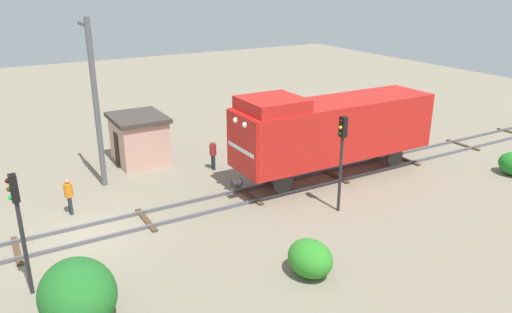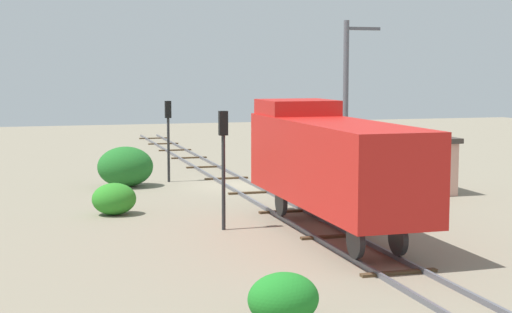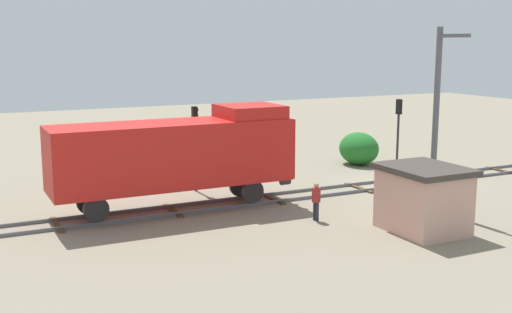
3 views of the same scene
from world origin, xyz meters
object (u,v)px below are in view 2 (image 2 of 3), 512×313
Objects in this scene: traffic_signal_mid at (223,148)px; catenary_mast at (347,100)px; relay_hut at (415,165)px; locomotive at (331,160)px; traffic_signal_near at (168,126)px; worker_by_signal at (380,185)px; worker_near_track at (283,165)px.

catenary_mast is at bearing -134.93° from traffic_signal_mid.
locomotive is at bearing 46.64° from relay_hut.
traffic_signal_near is at bearing -78.08° from locomotive.
traffic_signal_near is 12.85m from worker_by_signal.
locomotive is 6.82× the size of worker_near_track.
locomotive is 11.01m from relay_hut.
traffic_signal_near is 0.97× the size of traffic_signal_mid.
worker_near_track is 0.49× the size of relay_hut.
catenary_mast is 2.39× the size of relay_hut.
locomotive is 4.04m from traffic_signal_mid.
traffic_signal_mid is at bearing 55.12° from worker_by_signal.
worker_by_signal is at bearing 125.65° from traffic_signal_near.
catenary_mast is (-8.46, -8.48, 1.36)m from traffic_signal_mid.
worker_by_signal is (-4.20, -4.84, -1.78)m from locomotive.
locomotive is 6.82× the size of worker_by_signal.
traffic_signal_near is at bearing -28.66° from catenary_mast.
locomotive is 2.61× the size of traffic_signal_mid.
traffic_signal_mid is at bearing -32.51° from locomotive.
worker_near_track is (-5.60, 2.35, -1.99)m from traffic_signal_near.
traffic_signal_near is 6.39m from worker_near_track.
worker_near_track is at bearing -100.61° from locomotive.
traffic_signal_mid is at bearing -41.08° from worker_near_track.
locomotive reaches higher than relay_hut.
catenary_mast reaches higher than traffic_signal_mid.
traffic_signal_mid is at bearing 89.12° from traffic_signal_near.
worker_near_track is 1.00× the size of worker_by_signal.
locomotive is 11.91m from catenary_mast.
catenary_mast is (-8.26, 4.51, 1.45)m from traffic_signal_near.
locomotive is 3.31× the size of relay_hut.
catenary_mast is at bearing 151.34° from traffic_signal_near.
worker_by_signal is 6.80m from catenary_mast.
catenary_mast reaches higher than relay_hut.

